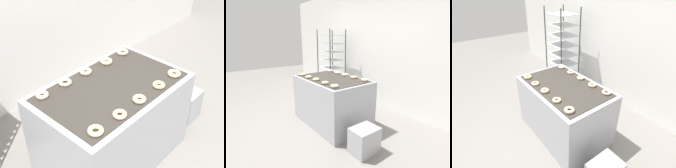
{
  "view_description": "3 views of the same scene",
  "coord_description": "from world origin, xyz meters",
  "views": [
    {
      "loc": [
        -1.69,
        -0.84,
        2.46
      ],
      "look_at": [
        0.0,
        0.7,
        0.9
      ],
      "focal_mm": 50.0,
      "sensor_mm": 36.0,
      "label": 1
    },
    {
      "loc": [
        2.54,
        -1.09,
        1.6
      ],
      "look_at": [
        0.0,
        0.85,
        0.74
      ],
      "focal_mm": 28.0,
      "sensor_mm": 36.0,
      "label": 2
    },
    {
      "loc": [
        1.77,
        -0.62,
        2.14
      ],
      "look_at": [
        0.0,
        0.7,
        0.9
      ],
      "focal_mm": 28.0,
      "sensor_mm": 36.0,
      "label": 3
    }
  ],
  "objects": [
    {
      "name": "baking_rack_cart",
      "position": [
        -1.26,
        1.6,
        0.91
      ],
      "size": [
        0.61,
        0.51,
        1.79
      ],
      "color": "#33383D",
      "rests_on": "ground_plane"
    },
    {
      "name": "donut_near_leftmost",
      "position": [
        -0.53,
        0.38,
        0.9
      ],
      "size": [
        0.12,
        0.12,
        0.04
      ],
      "primitive_type": "torus",
      "color": "beige",
      "rests_on": "fryer_machine"
    },
    {
      "name": "ground_plane",
      "position": [
        0.0,
        0.0,
        0.0
      ],
      "size": [
        14.0,
        14.0,
        0.0
      ],
      "primitive_type": "plane",
      "color": "gray"
    },
    {
      "name": "donut_far_rightmost",
      "position": [
        0.52,
        1.02,
        0.9
      ],
      "size": [
        0.12,
        0.12,
        0.04
      ],
      "primitive_type": "torus",
      "color": "beige",
      "rests_on": "fryer_machine"
    },
    {
      "name": "donut_near_left",
      "position": [
        -0.27,
        0.37,
        0.9
      ],
      "size": [
        0.12,
        0.12,
        0.04
      ],
      "primitive_type": "torus",
      "color": "beige",
      "rests_on": "fryer_machine"
    },
    {
      "name": "donut_far_center",
      "position": [
        -0.01,
        1.03,
        0.9
      ],
      "size": [
        0.12,
        0.12,
        0.04
      ],
      "primitive_type": "torus",
      "color": "beige",
      "rests_on": "fryer_machine"
    },
    {
      "name": "donut_far_leftmost",
      "position": [
        -0.52,
        1.03,
        0.9
      ],
      "size": [
        0.11,
        0.11,
        0.04
      ],
      "primitive_type": "torus",
      "color": "beige",
      "rests_on": "fryer_machine"
    },
    {
      "name": "donut_near_right",
      "position": [
        0.27,
        0.38,
        0.9
      ],
      "size": [
        0.11,
        0.11,
        0.04
      ],
      "primitive_type": "torus",
      "color": "beige",
      "rests_on": "fryer_machine"
    },
    {
      "name": "wall_back",
      "position": [
        0.0,
        2.12,
        1.4
      ],
      "size": [
        8.0,
        0.05,
        2.8
      ],
      "color": "white",
      "rests_on": "ground_plane"
    },
    {
      "name": "donut_near_rightmost",
      "position": [
        0.52,
        0.39,
        0.9
      ],
      "size": [
        0.12,
        0.12,
        0.04
      ],
      "primitive_type": "torus",
      "color": "beige",
      "rests_on": "fryer_machine"
    },
    {
      "name": "donut_far_left",
      "position": [
        -0.26,
        1.03,
        0.89
      ],
      "size": [
        0.12,
        0.12,
        0.03
      ],
      "primitive_type": "torus",
      "color": "beige",
      "rests_on": "fryer_machine"
    },
    {
      "name": "donut_far_right",
      "position": [
        0.26,
        1.01,
        0.9
      ],
      "size": [
        0.12,
        0.12,
        0.04
      ],
      "primitive_type": "torus",
      "color": "beige",
      "rests_on": "fryer_machine"
    },
    {
      "name": "fryer_machine",
      "position": [
        0.0,
        0.7,
        0.44
      ],
      "size": [
        1.39,
        0.9,
        0.88
      ],
      "color": "#A8AAB2",
      "rests_on": "ground_plane"
    },
    {
      "name": "donut_near_center",
      "position": [
        -0.01,
        0.38,
        0.9
      ],
      "size": [
        0.12,
        0.12,
        0.04
      ],
      "primitive_type": "torus",
      "color": "beige",
      "rests_on": "fryer_machine"
    }
  ]
}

